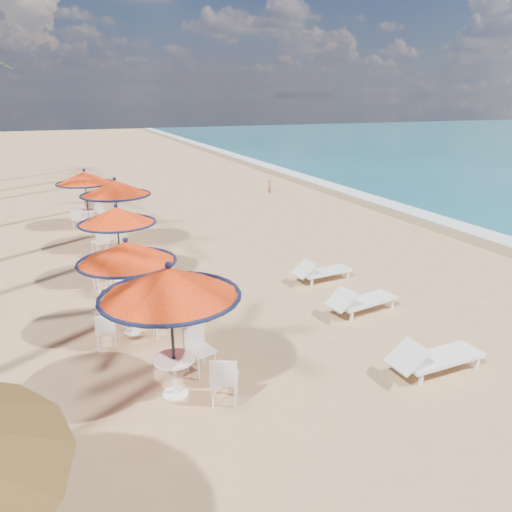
{
  "coord_description": "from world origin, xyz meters",
  "views": [
    {
      "loc": [
        -6.5,
        -7.87,
        5.31
      ],
      "look_at": [
        -1.7,
        3.93,
        1.2
      ],
      "focal_mm": 35.0,
      "sensor_mm": 36.0,
      "label": 1
    }
  ],
  "objects_px": {
    "station_2": "(118,225)",
    "station_3": "(114,197)",
    "lounger_far": "(320,271)",
    "station_1": "(126,265)",
    "lounger_mid": "(360,300)",
    "lounger_near": "(433,357)",
    "station_0": "(175,295)",
    "station_4": "(86,185)"
  },
  "relations": [
    {
      "from": "station_1",
      "to": "lounger_mid",
      "type": "height_order",
      "value": "station_1"
    },
    {
      "from": "station_3",
      "to": "station_2",
      "type": "bearing_deg",
      "value": -95.69
    },
    {
      "from": "station_0",
      "to": "station_4",
      "type": "distance_m",
      "value": 13.73
    },
    {
      "from": "station_3",
      "to": "station_4",
      "type": "height_order",
      "value": "station_3"
    },
    {
      "from": "station_0",
      "to": "lounger_near",
      "type": "xyz_separation_m",
      "value": [
        4.85,
        -1.18,
        -1.64
      ]
    },
    {
      "from": "station_4",
      "to": "lounger_far",
      "type": "xyz_separation_m",
      "value": [
        5.88,
        -9.47,
        -1.47
      ]
    },
    {
      "from": "lounger_mid",
      "to": "lounger_far",
      "type": "height_order",
      "value": "lounger_mid"
    },
    {
      "from": "station_4",
      "to": "station_1",
      "type": "bearing_deg",
      "value": -89.54
    },
    {
      "from": "station_2",
      "to": "lounger_near",
      "type": "relative_size",
      "value": 1.11
    },
    {
      "from": "station_4",
      "to": "lounger_far",
      "type": "bearing_deg",
      "value": -58.17
    },
    {
      "from": "lounger_far",
      "to": "station_4",
      "type": "bearing_deg",
      "value": 115.66
    },
    {
      "from": "station_4",
      "to": "lounger_mid",
      "type": "height_order",
      "value": "station_4"
    },
    {
      "from": "station_3",
      "to": "lounger_near",
      "type": "distance_m",
      "value": 12.23
    },
    {
      "from": "station_2",
      "to": "lounger_near",
      "type": "bearing_deg",
      "value": -56.96
    },
    {
      "from": "station_1",
      "to": "station_2",
      "type": "xyz_separation_m",
      "value": [
        0.29,
        3.66,
        0.02
      ]
    },
    {
      "from": "station_3",
      "to": "lounger_mid",
      "type": "xyz_separation_m",
      "value": [
        4.96,
        -8.16,
        -1.56
      ]
    },
    {
      "from": "station_0",
      "to": "lounger_mid",
      "type": "xyz_separation_m",
      "value": [
        5.14,
        1.85,
        -1.66
      ]
    },
    {
      "from": "station_2",
      "to": "station_3",
      "type": "bearing_deg",
      "value": 84.31
    },
    {
      "from": "station_1",
      "to": "station_4",
      "type": "bearing_deg",
      "value": 90.46
    },
    {
      "from": "station_1",
      "to": "lounger_far",
      "type": "xyz_separation_m",
      "value": [
        5.79,
        1.39,
        -1.38
      ]
    },
    {
      "from": "station_0",
      "to": "station_3",
      "type": "distance_m",
      "value": 10.01
    },
    {
      "from": "station_3",
      "to": "lounger_near",
      "type": "xyz_separation_m",
      "value": [
        4.67,
        -11.19,
        -1.54
      ]
    },
    {
      "from": "station_1",
      "to": "station_2",
      "type": "distance_m",
      "value": 3.68
    },
    {
      "from": "station_1",
      "to": "station_3",
      "type": "relative_size",
      "value": 0.9
    },
    {
      "from": "station_1",
      "to": "lounger_mid",
      "type": "xyz_separation_m",
      "value": [
        5.59,
        -1.02,
        -1.36
      ]
    },
    {
      "from": "lounger_near",
      "to": "station_4",
      "type": "bearing_deg",
      "value": 107.22
    },
    {
      "from": "station_0",
      "to": "station_1",
      "type": "relative_size",
      "value": 1.13
    },
    {
      "from": "station_0",
      "to": "station_3",
      "type": "relative_size",
      "value": 1.01
    },
    {
      "from": "station_2",
      "to": "lounger_far",
      "type": "distance_m",
      "value": 6.12
    },
    {
      "from": "lounger_near",
      "to": "lounger_far",
      "type": "bearing_deg",
      "value": 82.24
    },
    {
      "from": "station_4",
      "to": "lounger_near",
      "type": "relative_size",
      "value": 1.15
    },
    {
      "from": "station_2",
      "to": "lounger_near",
      "type": "distance_m",
      "value": 9.3
    },
    {
      "from": "station_0",
      "to": "station_2",
      "type": "relative_size",
      "value": 1.11
    },
    {
      "from": "station_1",
      "to": "station_4",
      "type": "height_order",
      "value": "station_4"
    },
    {
      "from": "station_1",
      "to": "lounger_far",
      "type": "height_order",
      "value": "station_1"
    },
    {
      "from": "lounger_mid",
      "to": "lounger_far",
      "type": "relative_size",
      "value": 1.08
    },
    {
      "from": "station_1",
      "to": "lounger_near",
      "type": "xyz_separation_m",
      "value": [
        5.3,
        -4.05,
        -1.35
      ]
    },
    {
      "from": "lounger_mid",
      "to": "lounger_far",
      "type": "xyz_separation_m",
      "value": [
        0.19,
        2.4,
        -0.02
      ]
    },
    {
      "from": "station_0",
      "to": "station_4",
      "type": "height_order",
      "value": "station_0"
    },
    {
      "from": "lounger_far",
      "to": "station_1",
      "type": "bearing_deg",
      "value": -172.69
    },
    {
      "from": "station_4",
      "to": "lounger_mid",
      "type": "distance_m",
      "value": 13.24
    },
    {
      "from": "station_3",
      "to": "station_1",
      "type": "bearing_deg",
      "value": -95.06
    }
  ]
}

